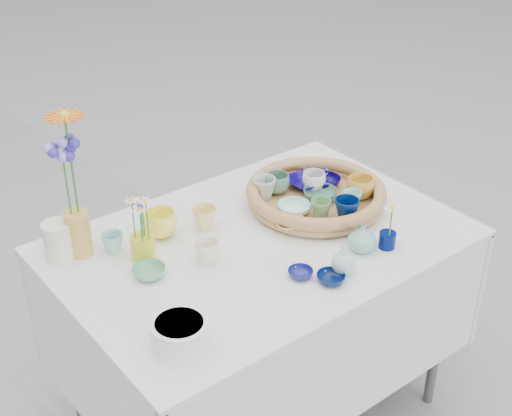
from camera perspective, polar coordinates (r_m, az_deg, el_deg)
ground at (r=2.74m, az=0.27°, el=-16.07°), size 80.00×80.00×0.00m
display_table at (r=2.74m, az=0.27°, el=-16.07°), size 1.26×0.86×0.77m
wicker_tray at (r=2.41m, az=4.80°, el=1.00°), size 0.47×0.47×0.08m
tray_ceramic_0 at (r=2.50m, az=4.01°, el=2.05°), size 0.13×0.13×0.03m
tray_ceramic_1 at (r=2.51m, az=5.56°, el=2.11°), size 0.14×0.14×0.03m
tray_ceramic_2 at (r=2.44m, az=8.33°, el=1.62°), size 0.11×0.11×0.07m
tray_ceramic_3 at (r=2.42m, az=5.17°, el=1.06°), size 0.14×0.14×0.04m
tray_ceramic_4 at (r=2.32m, az=5.21°, el=-0.07°), size 0.08×0.08×0.06m
tray_ceramic_5 at (r=2.34m, az=3.06°, el=-0.05°), size 0.13×0.13×0.03m
tray_ceramic_6 at (r=2.42m, az=0.65°, el=1.60°), size 0.09×0.09×0.07m
tray_ceramic_7 at (r=2.48m, az=4.66°, el=2.17°), size 0.11×0.11×0.06m
tray_ceramic_8 at (r=2.57m, az=4.80°, el=2.75°), size 0.12×0.12×0.03m
tray_ceramic_9 at (r=2.31m, az=7.26°, el=-0.14°), size 0.09×0.09×0.08m
tray_ceramic_10 at (r=2.27m, az=2.69°, el=-1.21°), size 0.12×0.12×0.02m
tray_ceramic_11 at (r=2.38m, az=7.71°, el=0.66°), size 0.08×0.08×0.06m
tray_ceramic_12 at (r=2.45m, az=1.70°, el=1.97°), size 0.09×0.09×0.07m
loose_ceramic_0 at (r=2.26m, az=-7.68°, el=-1.28°), size 0.12×0.12×0.08m
loose_ceramic_1 at (r=2.29m, az=-4.13°, el=-0.81°), size 0.10×0.10×0.07m
loose_ceramic_2 at (r=2.10m, az=-8.55°, el=-5.08°), size 0.13×0.13×0.03m
loose_ceramic_3 at (r=2.13m, az=-3.95°, el=-3.52°), size 0.08×0.08×0.07m
loose_ceramic_4 at (r=2.08m, az=3.57°, el=-5.24°), size 0.10×0.10×0.02m
loose_ceramic_5 at (r=2.21m, az=-11.38°, el=-2.74°), size 0.08×0.08×0.06m
loose_ceramic_6 at (r=2.06m, az=6.00°, el=-5.61°), size 0.11×0.11×0.03m
fluted_bowl at (r=1.83m, az=-6.11°, el=-10.02°), size 0.19×0.19×0.08m
bud_vase_paleblue at (r=2.08m, az=7.06°, el=-3.94°), size 0.09×0.09×0.11m
bud_vase_seafoam at (r=2.19m, az=8.51°, el=-2.35°), size 0.11×0.11×0.09m
bud_vase_cobalt at (r=2.23m, az=10.45°, el=-2.53°), size 0.07×0.07×0.05m
single_daisy at (r=2.18m, az=10.74°, el=-1.11°), size 0.07×0.07×0.12m
tall_vase_yellow at (r=2.21m, az=-14.02°, el=-1.99°), size 0.09×0.09×0.14m
gerbera at (r=2.10m, az=-14.53°, el=3.31°), size 0.16×0.16×0.32m
hydrangea at (r=2.12m, az=-14.90°, el=1.85°), size 0.09×0.09×0.28m
white_pitcher at (r=2.21m, az=-15.53°, el=-2.54°), size 0.15×0.12×0.12m
daisy_cup at (r=2.16m, az=-9.03°, el=-3.15°), size 0.08×0.08×0.08m
daisy_posy at (r=2.10m, az=-9.23°, el=-0.95°), size 0.10×0.10×0.13m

